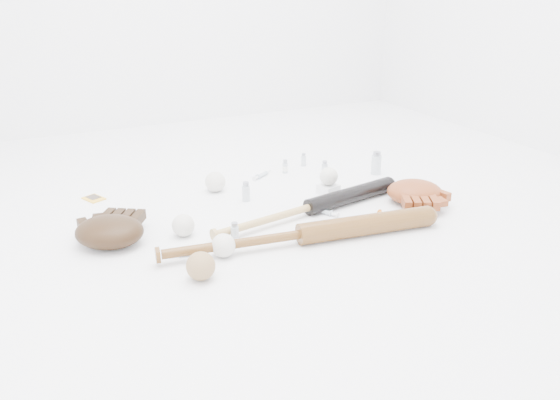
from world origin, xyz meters
name	(u,v)px	position (x,y,z in m)	size (l,w,h in m)	color
bat_dark	(310,207)	(0.08, -0.05, 0.03)	(0.85, 0.06, 0.06)	black
bat_wood	(302,234)	(-0.06, -0.25, 0.04)	(0.98, 0.07, 0.07)	brown
glove_dark	(109,231)	(-0.61, 0.02, 0.05)	(0.26, 0.26, 0.09)	black
glove_tan	(415,192)	(0.49, -0.12, 0.04)	(0.25, 0.25, 0.09)	brown
trading_card	(94,198)	(-0.60, 0.45, 0.00)	(0.06, 0.08, 0.00)	gold
pedestal	(328,189)	(0.25, 0.10, 0.02)	(0.07, 0.07, 0.04)	white
baseball_on_pedestal	(329,176)	(0.25, 0.10, 0.07)	(0.07, 0.07, 0.07)	silver
baseball_left	(183,225)	(-0.38, -0.02, 0.04)	(0.08, 0.08, 0.08)	silver
baseball_upper	(215,182)	(-0.15, 0.32, 0.04)	(0.08, 0.08, 0.08)	silver
baseball_mid	(223,245)	(-0.31, -0.22, 0.04)	(0.07, 0.07, 0.07)	silver
baseball_aged	(201,266)	(-0.42, -0.32, 0.04)	(0.08, 0.08, 0.08)	olive
syringe_0	(189,253)	(-0.41, -0.17, 0.01)	(0.13, 0.02, 0.02)	#ADBCC6
syringe_1	(323,212)	(0.13, -0.07, 0.01)	(0.15, 0.03, 0.02)	#ADBCC6
syringe_2	(262,175)	(0.09, 0.40, 0.01)	(0.15, 0.03, 0.02)	#ADBCC6
syringe_3	(391,218)	(0.32, -0.22, 0.01)	(0.15, 0.03, 0.02)	#ADBCC6
vial_0	(304,160)	(0.32, 0.45, 0.03)	(0.02, 0.02, 0.06)	#B2BCC3
vial_1	(285,166)	(0.21, 0.40, 0.03)	(0.02, 0.02, 0.06)	#B2BCC3
vial_2	(246,191)	(-0.08, 0.17, 0.04)	(0.03, 0.03, 0.08)	#B2BCC3
vial_3	(376,163)	(0.56, 0.21, 0.05)	(0.04, 0.04, 0.10)	#B2BCC3
vial_4	(235,232)	(-0.24, -0.14, 0.03)	(0.03, 0.03, 0.07)	#B2BCC3
vial_5	(325,169)	(0.34, 0.29, 0.03)	(0.03, 0.03, 0.07)	#B2BCC3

